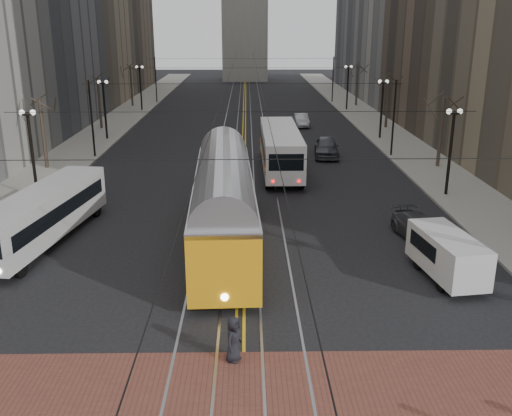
{
  "coord_description": "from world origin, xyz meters",
  "views": [
    {
      "loc": [
        0.3,
        -18.62,
        11.08
      ],
      "look_at": [
        0.7,
        6.33,
        3.0
      ],
      "focal_mm": 40.0,
      "sensor_mm": 36.0,
      "label": 1
    }
  ],
  "objects_px": {
    "rear_bus": "(280,151)",
    "cargo_van": "(447,257)",
    "streetcar": "(224,210)",
    "sedan_grey": "(326,147)",
    "transit_bus": "(44,217)",
    "sedan_parked": "(419,228)",
    "pedestrian_a": "(233,339)",
    "sedan_silver": "(301,120)"
  },
  "relations": [
    {
      "from": "sedan_grey",
      "to": "sedan_parked",
      "type": "relative_size",
      "value": 1.13
    },
    {
      "from": "streetcar",
      "to": "sedan_grey",
      "type": "height_order",
      "value": "streetcar"
    },
    {
      "from": "rear_bus",
      "to": "pedestrian_a",
      "type": "height_order",
      "value": "rear_bus"
    },
    {
      "from": "sedan_grey",
      "to": "pedestrian_a",
      "type": "height_order",
      "value": "sedan_grey"
    },
    {
      "from": "sedan_parked",
      "to": "transit_bus",
      "type": "bearing_deg",
      "value": 171.95
    },
    {
      "from": "transit_bus",
      "to": "cargo_van",
      "type": "xyz_separation_m",
      "value": [
        19.74,
        -4.95,
        -0.33
      ]
    },
    {
      "from": "pedestrian_a",
      "to": "streetcar",
      "type": "bearing_deg",
      "value": 27.62
    },
    {
      "from": "rear_bus",
      "to": "pedestrian_a",
      "type": "bearing_deg",
      "value": -96.96
    },
    {
      "from": "rear_bus",
      "to": "cargo_van",
      "type": "distance_m",
      "value": 21.03
    },
    {
      "from": "transit_bus",
      "to": "rear_bus",
      "type": "bearing_deg",
      "value": 57.16
    },
    {
      "from": "streetcar",
      "to": "cargo_van",
      "type": "xyz_separation_m",
      "value": [
        10.21,
        -4.49,
        -0.82
      ]
    },
    {
      "from": "cargo_van",
      "to": "pedestrian_a",
      "type": "relative_size",
      "value": 2.9
    },
    {
      "from": "streetcar",
      "to": "cargo_van",
      "type": "distance_m",
      "value": 11.18
    },
    {
      "from": "sedan_grey",
      "to": "sedan_silver",
      "type": "xyz_separation_m",
      "value": [
        -0.77,
        15.49,
        -0.16
      ]
    },
    {
      "from": "rear_bus",
      "to": "sedan_grey",
      "type": "height_order",
      "value": "rear_bus"
    },
    {
      "from": "cargo_van",
      "to": "sedan_parked",
      "type": "relative_size",
      "value": 1.07
    },
    {
      "from": "streetcar",
      "to": "sedan_parked",
      "type": "height_order",
      "value": "streetcar"
    },
    {
      "from": "sedan_silver",
      "to": "sedan_parked",
      "type": "relative_size",
      "value": 0.94
    },
    {
      "from": "rear_bus",
      "to": "sedan_grey",
      "type": "relative_size",
      "value": 2.52
    },
    {
      "from": "sedan_silver",
      "to": "pedestrian_a",
      "type": "bearing_deg",
      "value": -99.32
    },
    {
      "from": "sedan_silver",
      "to": "sedan_parked",
      "type": "distance_m",
      "value": 35.72
    },
    {
      "from": "sedan_silver",
      "to": "sedan_grey",
      "type": "bearing_deg",
      "value": -88.41
    },
    {
      "from": "cargo_van",
      "to": "sedan_grey",
      "type": "xyz_separation_m",
      "value": [
        -2.07,
        25.1,
        -0.2
      ]
    },
    {
      "from": "cargo_van",
      "to": "pedestrian_a",
      "type": "bearing_deg",
      "value": -153.66
    },
    {
      "from": "streetcar",
      "to": "cargo_van",
      "type": "relative_size",
      "value": 3.33
    },
    {
      "from": "rear_bus",
      "to": "pedestrian_a",
      "type": "xyz_separation_m",
      "value": [
        -3.11,
        -26.53,
        -0.82
      ]
    },
    {
      "from": "sedan_parked",
      "to": "pedestrian_a",
      "type": "relative_size",
      "value": 2.71
    },
    {
      "from": "streetcar",
      "to": "sedan_parked",
      "type": "distance_m",
      "value": 10.49
    },
    {
      "from": "cargo_van",
      "to": "sedan_parked",
      "type": "distance_m",
      "value": 5.02
    },
    {
      "from": "streetcar",
      "to": "sedan_grey",
      "type": "relative_size",
      "value": 3.17
    },
    {
      "from": "sedan_silver",
      "to": "sedan_parked",
      "type": "bearing_deg",
      "value": -86.38
    },
    {
      "from": "cargo_van",
      "to": "sedan_grey",
      "type": "bearing_deg",
      "value": 86.66
    },
    {
      "from": "rear_bus",
      "to": "sedan_parked",
      "type": "distance_m",
      "value": 16.44
    },
    {
      "from": "rear_bus",
      "to": "transit_bus",
      "type": "bearing_deg",
      "value": -131.79
    },
    {
      "from": "transit_bus",
      "to": "sedan_parked",
      "type": "relative_size",
      "value": 2.49
    },
    {
      "from": "transit_bus",
      "to": "sedan_grey",
      "type": "distance_m",
      "value": 26.81
    },
    {
      "from": "sedan_grey",
      "to": "streetcar",
      "type": "bearing_deg",
      "value": -106.21
    },
    {
      "from": "transit_bus",
      "to": "sedan_silver",
      "type": "bearing_deg",
      "value": 73.3
    },
    {
      "from": "transit_bus",
      "to": "sedan_silver",
      "type": "relative_size",
      "value": 2.64
    },
    {
      "from": "sedan_grey",
      "to": "sedan_silver",
      "type": "bearing_deg",
      "value": 98.2
    },
    {
      "from": "streetcar",
      "to": "sedan_grey",
      "type": "distance_m",
      "value": 22.18
    },
    {
      "from": "streetcar",
      "to": "cargo_van",
      "type": "bearing_deg",
      "value": -25.94
    }
  ]
}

